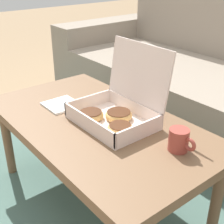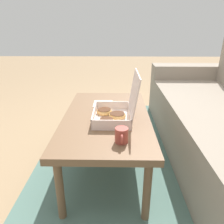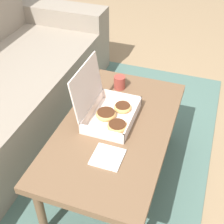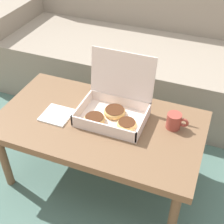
% 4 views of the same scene
% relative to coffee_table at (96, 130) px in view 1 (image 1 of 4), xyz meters
% --- Properties ---
extents(ground_plane, '(12.00, 12.00, 0.00)m').
position_rel_coffee_table_xyz_m(ground_plane, '(0.00, 0.14, -0.39)').
color(ground_plane, '#937756').
extents(area_rug, '(2.66, 1.97, 0.01)m').
position_rel_coffee_table_xyz_m(area_rug, '(0.00, 0.44, -0.38)').
color(area_rug, '#4C6B60').
rests_on(area_rug, ground_plane).
extents(coffee_table, '(1.05, 0.58, 0.43)m').
position_rel_coffee_table_xyz_m(coffee_table, '(0.00, 0.00, 0.00)').
color(coffee_table, brown).
rests_on(coffee_table, ground_plane).
extents(pastry_box, '(0.34, 0.28, 0.31)m').
position_rel_coffee_table_xyz_m(pastry_box, '(0.06, 0.06, 0.10)').
color(pastry_box, silver).
rests_on(pastry_box, coffee_table).
extents(coffee_mug, '(0.11, 0.07, 0.08)m').
position_rel_coffee_table_xyz_m(coffee_mug, '(0.36, 0.09, 0.08)').
color(coffee_mug, '#993D33').
rests_on(coffee_mug, coffee_table).
extents(napkin_stack, '(0.14, 0.14, 0.01)m').
position_rel_coffee_table_xyz_m(napkin_stack, '(-0.22, -0.04, 0.05)').
color(napkin_stack, white).
rests_on(napkin_stack, coffee_table).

